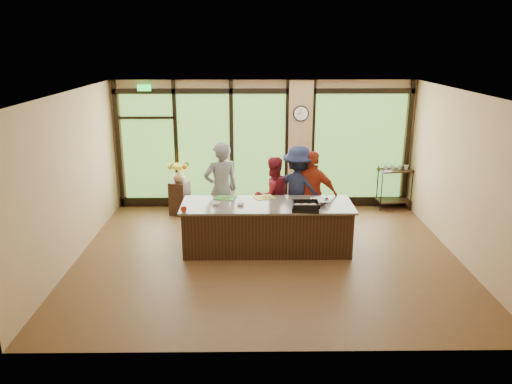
{
  "coord_description": "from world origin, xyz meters",
  "views": [
    {
      "loc": [
        -0.31,
        -8.55,
        3.82
      ],
      "look_at": [
        -0.21,
        0.4,
        1.12
      ],
      "focal_mm": 35.0,
      "sensor_mm": 36.0,
      "label": 1
    }
  ],
  "objects_px": {
    "island_base": "(267,228)",
    "flower_stand": "(180,198)",
    "cook_left": "(221,190)",
    "bar_cart": "(395,183)",
    "cook_right": "(298,191)",
    "roasting_pan": "(306,208)"
  },
  "relations": [
    {
      "from": "bar_cart",
      "to": "flower_stand",
      "type": "bearing_deg",
      "value": 175.26
    },
    {
      "from": "cook_left",
      "to": "cook_right",
      "type": "relative_size",
      "value": 1.06
    },
    {
      "from": "bar_cart",
      "to": "cook_right",
      "type": "bearing_deg",
      "value": -155.45
    },
    {
      "from": "island_base",
      "to": "cook_left",
      "type": "xyz_separation_m",
      "value": [
        -0.9,
        0.76,
        0.54
      ]
    },
    {
      "from": "flower_stand",
      "to": "bar_cart",
      "type": "relative_size",
      "value": 0.73
    },
    {
      "from": "cook_right",
      "to": "bar_cart",
      "type": "distance_m",
      "value": 2.94
    },
    {
      "from": "cook_left",
      "to": "cook_right",
      "type": "bearing_deg",
      "value": 161.36
    },
    {
      "from": "island_base",
      "to": "flower_stand",
      "type": "distance_m",
      "value": 2.83
    },
    {
      "from": "island_base",
      "to": "cook_right",
      "type": "distance_m",
      "value": 1.16
    },
    {
      "from": "cook_left",
      "to": "flower_stand",
      "type": "bearing_deg",
      "value": -72.92
    },
    {
      "from": "cook_right",
      "to": "flower_stand",
      "type": "height_order",
      "value": "cook_right"
    },
    {
      "from": "cook_left",
      "to": "bar_cart",
      "type": "height_order",
      "value": "cook_left"
    },
    {
      "from": "cook_right",
      "to": "cook_left",
      "type": "bearing_deg",
      "value": 26.87
    },
    {
      "from": "roasting_pan",
      "to": "bar_cart",
      "type": "xyz_separation_m",
      "value": [
        2.42,
        2.82,
        -0.33
      ]
    },
    {
      "from": "cook_left",
      "to": "cook_right",
      "type": "distance_m",
      "value": 1.56
    },
    {
      "from": "flower_stand",
      "to": "cook_right",
      "type": "bearing_deg",
      "value": -6.32
    },
    {
      "from": "roasting_pan",
      "to": "island_base",
      "type": "bearing_deg",
      "value": 158.36
    },
    {
      "from": "cook_right",
      "to": "bar_cart",
      "type": "height_order",
      "value": "cook_right"
    },
    {
      "from": "cook_left",
      "to": "roasting_pan",
      "type": "bearing_deg",
      "value": 123.16
    },
    {
      "from": "island_base",
      "to": "cook_left",
      "type": "bearing_deg",
      "value": 139.87
    },
    {
      "from": "cook_right",
      "to": "roasting_pan",
      "type": "relative_size",
      "value": 3.9
    },
    {
      "from": "island_base",
      "to": "cook_left",
      "type": "distance_m",
      "value": 1.29
    }
  ]
}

